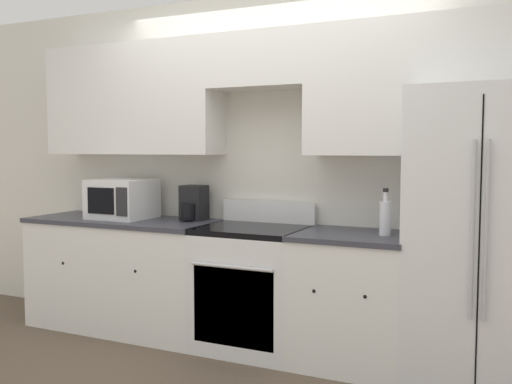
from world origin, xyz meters
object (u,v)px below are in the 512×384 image
at_px(microwave, 122,199).
at_px(bottle, 385,217).
at_px(oven_range, 252,287).
at_px(refrigerator, 483,237).

distance_m(microwave, bottle, 2.10).
distance_m(oven_range, microwave, 1.30).
height_order(oven_range, microwave, microwave).
distance_m(oven_range, refrigerator, 1.59).
xyz_separation_m(microwave, bottle, (2.10, -0.01, -0.04)).
bearing_deg(bottle, refrigerator, 5.78).
relative_size(oven_range, refrigerator, 0.58).
relative_size(refrigerator, bottle, 5.94).
height_order(oven_range, refrigerator, refrigerator).
xyz_separation_m(oven_range, bottle, (0.94, 0.01, 0.55)).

